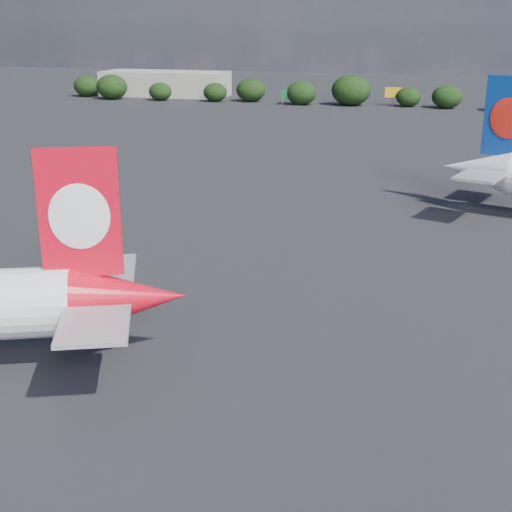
# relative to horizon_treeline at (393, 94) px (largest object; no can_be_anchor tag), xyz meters

# --- Properties ---
(ground) EXTENTS (500.00, 500.00, 0.00)m
(ground) POSITION_rel_horizon_treeline_xyz_m (-12.15, -119.11, -3.72)
(ground) COLOR black
(ground) RESTS_ON ground
(terminal_building) EXTENTS (42.00, 16.00, 8.00)m
(terminal_building) POSITION_rel_horizon_treeline_xyz_m (-77.15, 12.89, 0.28)
(terminal_building) COLOR gray
(terminal_building) RESTS_ON ground
(highway_sign) EXTENTS (6.00, 0.30, 4.50)m
(highway_sign) POSITION_rel_horizon_treeline_xyz_m (-30.15, -3.11, -0.59)
(highway_sign) COLOR #14682A
(highway_sign) RESTS_ON ground
(billboard_yellow) EXTENTS (5.00, 0.30, 5.50)m
(billboard_yellow) POSITION_rel_horizon_treeline_xyz_m (-0.15, 2.89, 0.15)
(billboard_yellow) COLOR gold
(billboard_yellow) RESTS_ON ground
(horizon_treeline) EXTENTS (201.61, 13.69, 9.08)m
(horizon_treeline) POSITION_rel_horizon_treeline_xyz_m (0.00, 0.00, 0.00)
(horizon_treeline) COLOR black
(horizon_treeline) RESTS_ON ground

